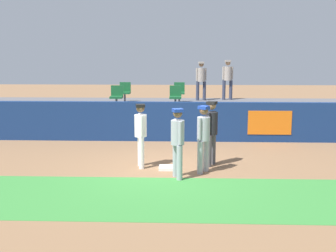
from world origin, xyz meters
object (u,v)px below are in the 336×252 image
(seat_front_left, at_px, (117,95))
(seat_back_left, at_px, (125,91))
(first_base, at_px, (167,168))
(player_runner_visitor, at_px, (203,134))
(player_fielder_home, at_px, (141,131))
(player_umpire, at_px, (211,129))
(seat_back_center, at_px, (179,91))
(spectator_hooded, at_px, (228,77))
(player_coach_visitor, at_px, (178,138))
(seat_front_center, at_px, (175,95))
(spectator_capped, at_px, (201,78))

(seat_front_left, bearing_deg, seat_back_left, 87.88)
(first_base, height_order, seat_back_left, seat_back_left)
(seat_front_left, bearing_deg, player_runner_visitor, -60.15)
(player_fielder_home, height_order, player_runner_visitor, player_runner_visitor)
(player_umpire, distance_m, seat_back_center, 6.55)
(player_runner_visitor, xyz_separation_m, seat_front_left, (-3.09, 5.38, 0.46))
(spectator_hooded, bearing_deg, seat_back_left, 6.67)
(player_fielder_home, relative_size, seat_front_left, 2.05)
(player_coach_visitor, height_order, spectator_hooded, spectator_hooded)
(seat_front_center, relative_size, seat_front_left, 1.00)
(player_coach_visitor, xyz_separation_m, seat_back_left, (-2.36, 7.70, 0.46))
(player_runner_visitor, bearing_deg, seat_back_left, -124.98)
(seat_back_left, bearing_deg, spectator_hooded, 13.58)
(first_base, height_order, player_coach_visitor, player_coach_visitor)
(seat_back_left, distance_m, spectator_capped, 3.40)
(player_umpire, height_order, spectator_capped, spectator_capped)
(seat_back_center, distance_m, spectator_hooded, 2.46)
(player_fielder_home, bearing_deg, seat_front_left, -175.79)
(player_coach_visitor, height_order, seat_front_center, seat_front_center)
(player_runner_visitor, xyz_separation_m, spectator_capped, (0.25, 7.95, 0.97))
(seat_front_center, bearing_deg, player_runner_visitor, -81.26)
(player_runner_visitor, bearing_deg, seat_front_left, -117.94)
(seat_back_left, bearing_deg, seat_back_center, -0.01)
(seat_back_left, bearing_deg, first_base, -73.39)
(player_fielder_home, relative_size, seat_back_left, 2.05)
(first_base, relative_size, seat_front_left, 0.48)
(first_base, distance_m, player_umpire, 1.62)
(first_base, xyz_separation_m, player_fielder_home, (-0.70, 0.21, 0.96))
(player_fielder_home, bearing_deg, spectator_hooded, 146.31)
(player_fielder_home, relative_size, seat_back_center, 2.05)
(seat_front_left, height_order, spectator_hooded, spectator_hooded)
(player_runner_visitor, relative_size, player_coach_visitor, 1.00)
(first_base, relative_size, player_coach_visitor, 0.23)
(seat_back_center, xyz_separation_m, seat_front_left, (-2.38, -1.80, 0.00))
(seat_back_left, distance_m, spectator_hooded, 4.62)
(player_runner_visitor, height_order, player_umpire, player_umpire)
(player_fielder_home, relative_size, player_umpire, 0.97)
(player_coach_visitor, distance_m, player_umpire, 1.53)
(player_fielder_home, distance_m, seat_back_left, 6.86)
(player_fielder_home, bearing_deg, player_umpire, 85.19)
(spectator_hooded, height_order, spectator_capped, spectator_hooded)
(player_coach_visitor, distance_m, spectator_hooded, 9.08)
(player_fielder_home, bearing_deg, seat_back_center, 159.88)
(player_umpire, bearing_deg, seat_front_left, -119.56)
(player_fielder_home, bearing_deg, player_runner_visitor, 62.28)
(first_base, height_order, player_umpire, player_umpire)
(player_fielder_home, relative_size, player_runner_visitor, 0.99)
(player_fielder_home, relative_size, player_coach_visitor, 0.99)
(player_fielder_home, relative_size, spectator_capped, 1.02)
(player_fielder_home, distance_m, seat_front_center, 5.00)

